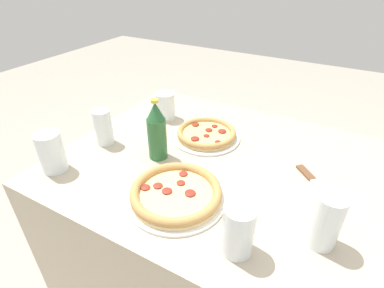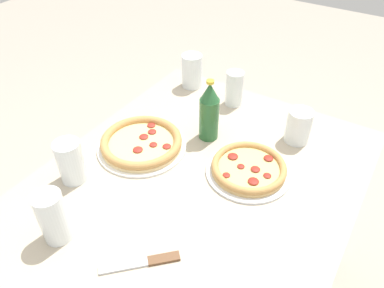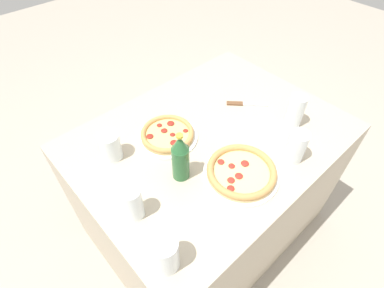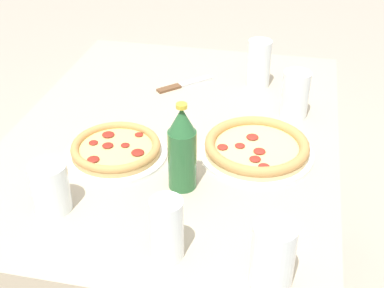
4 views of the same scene
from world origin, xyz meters
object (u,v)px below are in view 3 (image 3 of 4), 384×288
Objects in this scene: glass_lemonade at (133,204)px; beer_bottle at (180,158)px; glass_cola at (166,255)px; pizza_veggie at (241,172)px; glass_mango_juice at (296,148)px; pizza_salami at (167,134)px; knife at (245,104)px; glass_orange_juice at (111,147)px; glass_red_wine at (295,112)px.

beer_bottle reaches higher than glass_lemonade.
glass_cola is at bearing 82.02° from glass_lemonade.
glass_mango_juice is (-0.22, 0.08, 0.04)m from pizza_veggie.
glass_lemonade is 0.21m from glass_cola.
pizza_veggie is at bearing -170.18° from glass_cola.
glass_mango_juice is at bearing 159.75° from pizza_veggie.
knife is at bearing 169.69° from pizza_salami.
glass_orange_juice is (0.31, -0.42, 0.03)m from pizza_veggie.
glass_mango_juice is (-0.62, 0.22, -0.00)m from glass_lemonade.
beer_bottle reaches higher than knife.
glass_red_wine is 1.12× the size of glass_lemonade.
beer_bottle is (0.57, -0.12, 0.03)m from glass_red_wine.
pizza_veggie is 0.40m from glass_red_wine.
glass_cola is 0.35m from beer_bottle.
glass_lemonade and glass_cola have the same top height.
beer_bottle is 0.54m from knife.
knife is at bearing -155.65° from glass_cola.
glass_red_wine is at bearing -172.13° from glass_cola.
pizza_salami is at bearing 164.09° from glass_orange_juice.
glass_mango_juice is at bearing 148.83° from beer_bottle.
pizza_veggie is 1.95× the size of glass_red_wine.
glass_red_wine is 0.97× the size of knife.
glass_lemonade is 0.30m from glass_orange_juice.
glass_red_wine is at bearing 168.42° from beer_bottle.
pizza_veggie is 0.44m from glass_cola.
glass_orange_juice is 0.53× the size of beer_bottle.
glass_lemonade is at bearing 10.78° from knife.
beer_bottle is at bearing -42.37° from pizza_veggie.
glass_red_wine is 0.58m from beer_bottle.
pizza_salami is at bearing -145.70° from glass_lemonade.
glass_orange_juice is 0.67m from knife.
glass_orange_juice is (-0.12, -0.49, -0.01)m from glass_cola.
glass_lemonade is 1.16× the size of glass_orange_juice.
pizza_salami is 1.94× the size of glass_lemonade.
glass_lemonade is (0.32, 0.22, 0.05)m from pizza_salami.
glass_lemonade is (0.79, -0.09, -0.01)m from glass_red_wine.
pizza_salami is 0.55m from glass_cola.
glass_red_wine is 0.21m from glass_mango_juice.
glass_orange_juice reaches higher than knife.
glass_orange_juice is 0.85× the size of glass_mango_juice.
pizza_veggie is at bearing 5.74° from glass_red_wine.
glass_cola is (0.82, 0.11, -0.01)m from glass_red_wine.
knife is at bearing -141.28° from pizza_veggie.
glass_mango_juice is at bearing 179.30° from glass_cola.
glass_cola is at bearing 24.35° from knife.
pizza_salami is 0.53m from glass_mango_juice.
beer_bottle is (-0.14, 0.26, 0.05)m from glass_orange_juice.
glass_red_wine is 0.80m from glass_orange_juice.
pizza_salami is 0.57m from glass_red_wine.
glass_lemonade reaches higher than pizza_veggie.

